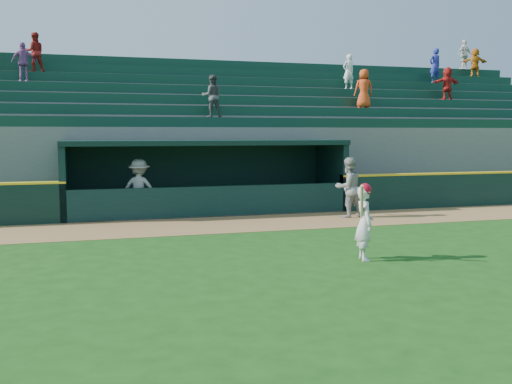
% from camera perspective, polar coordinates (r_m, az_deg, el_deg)
% --- Properties ---
extents(ground, '(120.00, 120.00, 0.00)m').
position_cam_1_polar(ground, '(12.29, 2.09, -6.78)').
color(ground, '#184611').
rests_on(ground, ground).
extents(warning_track, '(40.00, 3.00, 0.01)m').
position_cam_1_polar(warning_track, '(16.93, -3.12, -3.25)').
color(warning_track, olive).
rests_on(warning_track, ground).
extents(dugout_player_front, '(1.06, 0.90, 1.93)m').
position_cam_1_polar(dugout_player_front, '(18.49, 9.20, 0.45)').
color(dugout_player_front, '#999A95').
rests_on(dugout_player_front, ground).
extents(dugout_player_inside, '(1.37, 1.04, 1.88)m').
position_cam_1_polar(dugout_player_inside, '(18.50, -11.57, 0.33)').
color(dugout_player_inside, '#9E9E99').
rests_on(dugout_player_inside, ground).
extents(dugout, '(9.40, 2.80, 2.46)m').
position_cam_1_polar(dugout, '(19.80, -5.17, 2.01)').
color(dugout, slate).
rests_on(dugout, ground).
extents(stands, '(34.50, 6.25, 7.50)m').
position_cam_1_polar(stands, '(24.25, -7.25, 5.17)').
color(stands, slate).
rests_on(stands, ground).
extents(batter_at_plate, '(0.56, 0.77, 1.66)m').
position_cam_1_polar(batter_at_plate, '(12.34, 10.79, -2.89)').
color(batter_at_plate, silver).
rests_on(batter_at_plate, ground).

